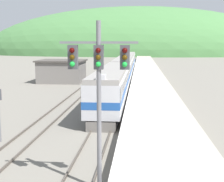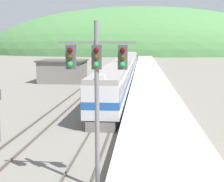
% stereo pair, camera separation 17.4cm
% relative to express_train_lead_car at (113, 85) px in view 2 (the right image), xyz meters
% --- Properties ---
extents(track_main, '(1.52, 180.00, 0.16)m').
position_rel_express_train_lead_car_xyz_m(track_main, '(0.00, 45.03, -2.03)').
color(track_main, '#4C443D').
rests_on(track_main, ground).
extents(track_siding, '(1.52, 180.00, 0.16)m').
position_rel_express_train_lead_car_xyz_m(track_siding, '(-4.88, 45.03, -2.03)').
color(track_siding, '#4C443D').
rests_on(track_siding, ground).
extents(platform, '(5.32, 140.00, 0.97)m').
position_rel_express_train_lead_car_xyz_m(platform, '(4.23, 25.03, -1.63)').
color(platform, '#ADA393').
rests_on(platform, ground).
extents(distant_hills, '(170.75, 76.84, 50.77)m').
position_rel_express_train_lead_car_xyz_m(distant_hills, '(0.00, 141.36, -2.11)').
color(distant_hills, '#477A42').
rests_on(distant_hills, ground).
extents(station_shed, '(7.46, 6.50, 3.64)m').
position_rel_express_train_lead_car_xyz_m(station_shed, '(-9.97, 18.36, -0.27)').
color(station_shed, slate).
rests_on(station_shed, ground).
extents(express_train_lead_car, '(2.85, 20.31, 4.22)m').
position_rel_express_train_lead_car_xyz_m(express_train_lead_car, '(0.00, 0.00, 0.00)').
color(express_train_lead_car, black).
rests_on(express_train_lead_car, ground).
extents(carriage_second, '(2.84, 21.31, 3.86)m').
position_rel_express_train_lead_car_xyz_m(carriage_second, '(0.00, 21.92, -0.01)').
color(carriage_second, black).
rests_on(carriage_second, ground).
extents(carriage_third, '(2.84, 21.31, 3.86)m').
position_rel_express_train_lead_car_xyz_m(carriage_third, '(0.00, 44.11, -0.01)').
color(carriage_third, black).
rests_on(carriage_third, ground).
extents(signal_mast_main, '(3.30, 0.42, 7.40)m').
position_rel_express_train_lead_car_xyz_m(signal_mast_main, '(1.07, -18.67, 2.96)').
color(signal_mast_main, slate).
rests_on(signal_mast_main, ground).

